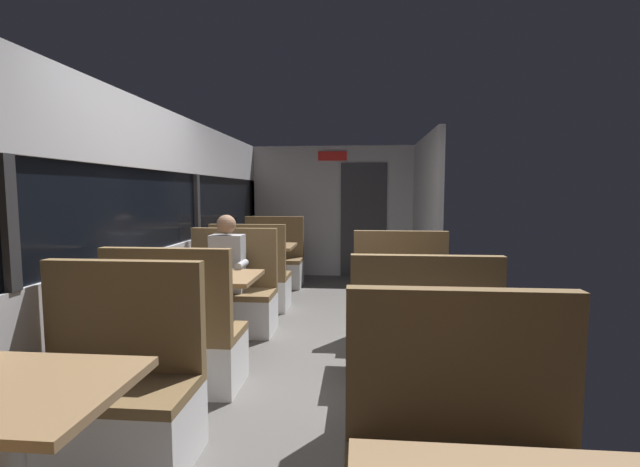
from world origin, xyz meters
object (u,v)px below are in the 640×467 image
object	(u,v)px
dining_table_far_window	(263,252)
bench_rear_aisle_facing_entry	(401,310)
bench_far_window_facing_entry	(273,265)
seated_passenger	(228,283)
bench_near_window_facing_entry	(111,402)
bench_mid_window_facing_end	(178,346)
dining_table_mid_window	(208,286)
bench_mid_window_facing_entry	(231,301)
dining_table_near_window	(8,411)
dining_table_rear_aisle	(410,295)
bench_far_window_facing_end	(251,283)
bench_rear_aisle_facing_end	(420,364)

from	to	relation	value
dining_table_far_window	bench_rear_aisle_facing_entry	bearing A→B (deg)	-45.24
dining_table_far_window	bench_far_window_facing_entry	world-z (taller)	bench_far_window_facing_entry
bench_rear_aisle_facing_entry	seated_passenger	xyz separation A→B (m)	(-1.79, 0.13, 0.21)
bench_near_window_facing_entry	bench_rear_aisle_facing_entry	world-z (taller)	same
bench_mid_window_facing_end	seated_passenger	size ratio (longest dim) A/B	0.87
bench_mid_window_facing_end	seated_passenger	xyz separation A→B (m)	(0.00, 1.33, 0.21)
dining_table_mid_window	bench_mid_window_facing_entry	world-z (taller)	bench_mid_window_facing_entry
dining_table_near_window	dining_table_rear_aisle	distance (m)	2.76
dining_table_rear_aisle	bench_rear_aisle_facing_entry	size ratio (longest dim) A/B	0.82
bench_mid_window_facing_entry	dining_table_rear_aisle	bearing A→B (deg)	-26.68
dining_table_rear_aisle	bench_rear_aisle_facing_entry	xyz separation A→B (m)	(0.00, 0.70, -0.31)
dining_table_far_window	seated_passenger	size ratio (longest dim) A/B	0.71
bench_mid_window_facing_end	bench_far_window_facing_entry	distance (m)	3.70
dining_table_near_window	bench_mid_window_facing_end	xyz separation A→B (m)	(0.00, 1.60, -0.31)
bench_mid_window_facing_end	bench_rear_aisle_facing_entry	bearing A→B (deg)	33.81
bench_rear_aisle_facing_entry	bench_near_window_facing_entry	bearing A→B (deg)	-130.38
dining_table_far_window	bench_far_window_facing_end	distance (m)	0.77
dining_table_far_window	bench_far_window_facing_entry	xyz separation A→B (m)	(0.00, 0.70, -0.31)
bench_near_window_facing_entry	dining_table_rear_aisle	bearing A→B (deg)	38.13
bench_far_window_facing_entry	bench_near_window_facing_entry	bearing A→B (deg)	-90.00
dining_table_mid_window	dining_table_rear_aisle	size ratio (longest dim) A/B	1.00
bench_far_window_facing_entry	dining_table_rear_aisle	size ratio (longest dim) A/B	1.22
dining_table_near_window	bench_rear_aisle_facing_entry	bearing A→B (deg)	57.45
dining_table_rear_aisle	bench_mid_window_facing_end	bearing A→B (deg)	-164.41
bench_far_window_facing_end	bench_far_window_facing_entry	size ratio (longest dim) A/B	1.00
dining_table_far_window	bench_rear_aisle_facing_end	xyz separation A→B (m)	(1.79, -3.20, -0.31)
dining_table_mid_window	bench_near_window_facing_entry	bearing A→B (deg)	-90.00
seated_passenger	bench_rear_aisle_facing_entry	bearing A→B (deg)	-4.08
bench_near_window_facing_entry	bench_rear_aisle_facing_end	size ratio (longest dim) A/B	1.00
bench_mid_window_facing_end	dining_table_near_window	bearing A→B (deg)	-90.00
bench_near_window_facing_entry	bench_mid_window_facing_entry	xyz separation A→B (m)	(0.00, 2.30, 0.00)
dining_table_near_window	dining_table_far_window	xyz separation A→B (m)	(0.00, 4.61, 0.00)
dining_table_far_window	bench_far_window_facing_entry	size ratio (longest dim) A/B	0.82
bench_mid_window_facing_end	bench_far_window_facing_end	size ratio (longest dim) A/B	1.00
bench_near_window_facing_entry	bench_far_window_facing_entry	distance (m)	4.61
bench_mid_window_facing_entry	bench_rear_aisle_facing_end	xyz separation A→B (m)	(1.79, -1.60, 0.00)
bench_mid_window_facing_end	seated_passenger	world-z (taller)	seated_passenger
dining_table_rear_aisle	seated_passenger	bearing A→B (deg)	155.20
bench_mid_window_facing_end	seated_passenger	bearing A→B (deg)	90.00
bench_far_window_facing_entry	bench_rear_aisle_facing_entry	bearing A→B (deg)	-54.45
bench_far_window_facing_end	dining_table_mid_window	bearing A→B (deg)	-90.00
bench_rear_aisle_facing_entry	dining_table_near_window	bearing A→B (deg)	-122.55
seated_passenger	bench_rear_aisle_facing_end	bearing A→B (deg)	-40.46
dining_table_mid_window	dining_table_near_window	bearing A→B (deg)	-90.00
dining_table_mid_window	dining_table_rear_aisle	distance (m)	1.80
bench_far_window_facing_end	dining_table_rear_aisle	xyz separation A→B (m)	(1.79, -1.80, 0.31)
dining_table_rear_aisle	bench_far_window_facing_entry	bearing A→B (deg)	119.19
dining_table_near_window	dining_table_rear_aisle	size ratio (longest dim) A/B	1.00
dining_table_far_window	seated_passenger	xyz separation A→B (m)	(0.00, -1.68, -0.10)
bench_mid_window_facing_entry	bench_far_window_facing_end	bearing A→B (deg)	90.00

